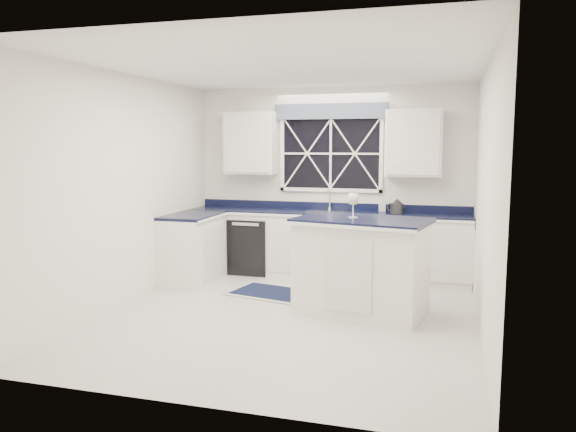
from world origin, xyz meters
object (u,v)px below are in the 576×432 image
(island, at_px, (362,266))
(dishwasher, at_px, (253,245))
(kettle, at_px, (397,207))
(wine_glass, at_px, (353,199))
(faucet, at_px, (329,199))
(soap_bottle, at_px, (382,205))

(island, bearing_deg, dishwasher, 149.85)
(kettle, bearing_deg, island, -80.04)
(island, height_order, wine_glass, wine_glass)
(island, relative_size, kettle, 5.62)
(kettle, bearing_deg, faucet, -171.02)
(dishwasher, distance_m, soap_bottle, 1.97)
(soap_bottle, bearing_deg, wine_glass, -93.90)
(faucet, relative_size, island, 0.19)
(island, distance_m, soap_bottle, 1.89)
(kettle, distance_m, wine_glass, 1.65)
(faucet, bearing_deg, soap_bottle, 1.94)
(wine_glass, distance_m, soap_bottle, 1.80)
(wine_glass, bearing_deg, dishwasher, 138.11)
(wine_glass, bearing_deg, island, -21.40)
(dishwasher, height_order, faucet, faucet)
(island, xyz_separation_m, kettle, (0.23, 1.64, 0.50))
(island, distance_m, kettle, 1.73)
(wine_glass, relative_size, soap_bottle, 1.56)
(dishwasher, distance_m, faucet, 1.31)
(dishwasher, relative_size, island, 0.52)
(dishwasher, xyz_separation_m, wine_glass, (1.73, -1.56, 0.87))
(kettle, distance_m, soap_bottle, 0.28)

